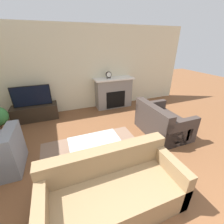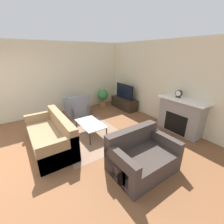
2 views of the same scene
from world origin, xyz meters
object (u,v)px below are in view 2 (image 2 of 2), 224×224
Objects in this scene: tv at (124,91)px; couch_loveseat at (141,157)px; mantel_clock at (179,94)px; couch_sectional at (52,137)px; coffee_table at (90,124)px; potted_plant at (103,96)px; armchair_by_window at (77,108)px.

tv reaches higher than couch_loveseat.
tv is 2.46m from mantel_clock.
mantel_clock is (1.20, 3.44, 0.89)m from couch_sectional.
couch_loveseat is 1.28× the size of coffee_table.
potted_plant is (-0.76, -0.63, -0.29)m from tv.
coffee_table is 2.75m from mantel_clock.
armchair_by_window reaches higher than coffee_table.
potted_plant reaches higher than coffee_table.
tv reaches higher than coffee_table.
tv reaches higher than potted_plant.
couch_sectional is (1.22, -3.35, -0.47)m from tv.
mantel_clock reaches higher than potted_plant.
tv is 3.60m from couch_sectional.
coffee_table is at bearing 82.96° from armchair_by_window.
tv is at bearing 57.08° from couch_loveseat.
potted_plant is at bearing 70.31° from couch_loveseat.
couch_loveseat is 1.87m from coffee_table.
coffee_table is 2.59m from potted_plant.
tv is at bearing 110.01° from couch_sectional.
coffee_table is at bearing -60.87° from tv.
tv is 2.61m from coffee_table.
couch_sectional is at bearing -69.99° from tv.
tv is at bearing -177.78° from mantel_clock.
couch_loveseat is at bearing 91.46° from armchair_by_window.
couch_loveseat is (3.11, -2.01, -0.47)m from tv.
couch_sectional is at bearing 52.53° from armchair_by_window.
mantel_clock is at bearing 70.79° from couch_sectional.
tv is 0.81× the size of couch_loveseat.
armchair_by_window is 1.72m from coffee_table.
tv reaches higher than couch_sectional.
potted_plant is (-1.98, 2.72, 0.18)m from couch_sectional.
couch_loveseat is 1.69× the size of potted_plant.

